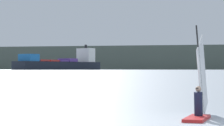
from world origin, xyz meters
TOP-DOWN VIEW (x-y plane):
  - ground_plane at (0.00, 0.00)m, footprint 4000.00×4000.00m
  - windsurfer at (-0.55, 2.00)m, footprint 1.11×3.89m
  - cargo_ship at (-198.03, 696.02)m, footprint 105.67×152.64m
  - distant_headland at (19.60, 1126.10)m, footprint 1298.07×531.96m

SIDE VIEW (x-z plane):
  - ground_plane at x=0.00m, z-range 0.00..0.00m
  - windsurfer at x=-0.55m, z-range -1.04..2.73m
  - cargo_ship at x=-198.03m, z-range -10.73..30.10m
  - distant_headland at x=19.60m, z-range 0.00..46.20m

